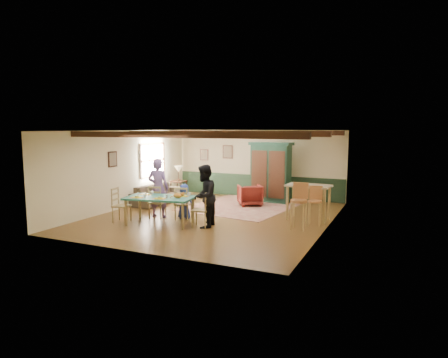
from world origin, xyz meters
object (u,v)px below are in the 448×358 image
at_px(dining_chair_far_right, 183,203).
at_px(person_woman, 204,196).
at_px(armchair, 250,195).
at_px(table_lamp, 178,173).
at_px(dining_chair_far_left, 157,202).
at_px(counter_table, 308,202).
at_px(bar_stool_right, 315,206).
at_px(dining_chair_end_right, 201,209).
at_px(armoire, 271,172).
at_px(end_table, 179,189).
at_px(sofa, 159,194).
at_px(person_man, 158,188).
at_px(bar_stool_left, 299,207).
at_px(dining_table, 160,211).
at_px(cat, 178,195).
at_px(person_child, 184,201).
at_px(dining_chair_end_left, 122,205).

height_order(dining_chair_far_right, person_woman, person_woman).
bearing_deg(armchair, table_lamp, -41.53).
bearing_deg(dining_chair_far_left, counter_table, -169.05).
distance_m(dining_chair_far_left, bar_stool_right, 4.78).
height_order(dining_chair_end_right, armoire, armoire).
relative_size(dining_chair_far_left, bar_stool_right, 0.90).
xyz_separation_m(dining_chair_far_left, end_table, (-1.36, 3.55, -0.18)).
relative_size(dining_chair_far_left, table_lamp, 1.68).
bearing_deg(sofa, end_table, 3.73).
height_order(end_table, table_lamp, table_lamp).
relative_size(person_man, bar_stool_left, 1.44).
xyz_separation_m(dining_table, table_lamp, (-1.91, 4.24, 0.57)).
xyz_separation_m(armoire, table_lamp, (-3.73, -0.51, -0.16)).
bearing_deg(bar_stool_left, cat, -161.54).
height_order(dining_table, armchair, dining_table).
relative_size(dining_chair_far_left, person_child, 0.95).
xyz_separation_m(person_woman, person_child, (-1.05, 0.69, -0.35)).
distance_m(end_table, table_lamp, 0.64).
bearing_deg(person_child, dining_chair_end_left, 27.30).
xyz_separation_m(dining_chair_end_left, person_woman, (2.54, 0.44, 0.38)).
distance_m(dining_table, cat, 0.78).
xyz_separation_m(person_child, bar_stool_right, (3.83, 0.83, 0.02)).
distance_m(dining_chair_far_right, table_lamp, 4.08).
bearing_deg(bar_stool_right, sofa, 165.14).
bearing_deg(bar_stool_right, dining_chair_end_left, -164.92).
xyz_separation_m(end_table, bar_stool_right, (6.02, -2.49, 0.23)).
xyz_separation_m(dining_table, armoire, (1.82, 4.75, 0.72)).
height_order(person_woman, end_table, person_woman).
distance_m(dining_chair_far_right, bar_stool_right, 3.92).
relative_size(end_table, bar_stool_right, 0.59).
distance_m(dining_chair_far_left, bar_stool_left, 4.37).
height_order(armchair, table_lamp, table_lamp).
xyz_separation_m(dining_table, cat, (0.60, -0.01, 0.50)).
distance_m(dining_table, armchair, 4.00).
xyz_separation_m(dining_chair_far_left, dining_chair_end_left, (-0.66, -0.90, 0.00)).
bearing_deg(armoire, counter_table, -46.16).
bearing_deg(bar_stool_right, cat, -158.55).
bearing_deg(person_man, person_woman, 154.13).
xyz_separation_m(dining_chair_end_right, person_child, (-0.94, 0.71, 0.03)).
distance_m(dining_chair_end_right, armoire, 4.62).
bearing_deg(person_child, cat, 99.46).
bearing_deg(person_woman, bar_stool_left, 99.19).
relative_size(armoire, bar_stool_left, 1.75).
bearing_deg(person_child, table_lamp, -66.41).
bearing_deg(sofa, bar_stool_right, -96.61).
relative_size(armchair, bar_stool_right, 0.73).
bearing_deg(armchair, sofa, -16.41).
distance_m(dining_chair_far_left, table_lamp, 3.83).
relative_size(dining_chair_far_right, table_lamp, 1.68).
bearing_deg(person_man, table_lamp, -78.64).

